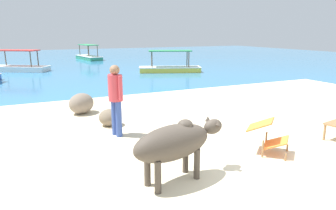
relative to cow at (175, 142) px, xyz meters
name	(u,v)px	position (x,y,z in m)	size (l,w,h in m)	color
sand_beach	(265,168)	(1.68, -0.21, -0.67)	(18.00, 14.00, 0.04)	beige
water_surface	(78,61)	(1.68, 21.79, -0.69)	(60.00, 36.00, 0.03)	teal
cow	(175,142)	(0.00, 0.00, 0.00)	(1.78, 0.79, 0.99)	#4C4238
deck_chair_near	(268,134)	(2.14, 0.27, -0.27)	(0.90, 0.93, 0.68)	olive
person_standing	(116,95)	(-0.26, 2.50, 0.29)	(0.32, 0.49, 1.62)	#334C99
shore_rock_large	(81,103)	(-0.69, 4.80, -0.35)	(0.76, 0.62, 0.60)	gray
shore_rock_medium	(110,117)	(-0.23, 3.32, -0.44)	(0.54, 0.54, 0.43)	#756651
boat_green	(89,56)	(2.78, 22.88, -0.40)	(1.82, 3.82, 1.29)	#338E66
boat_white	(19,67)	(-2.59, 16.56, -0.40)	(3.72, 2.93, 1.29)	white
boat_yellow	(170,67)	(5.67, 12.31, -0.40)	(3.84, 2.36, 1.29)	gold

